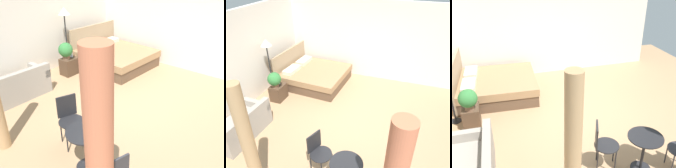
% 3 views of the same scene
% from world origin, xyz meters
% --- Properties ---
extents(ground_plane, '(8.56, 9.47, 0.02)m').
position_xyz_m(ground_plane, '(0.00, 0.00, -0.01)').
color(ground_plane, '#9E7A56').
extents(wall_back, '(8.56, 0.12, 2.72)m').
position_xyz_m(wall_back, '(0.00, 3.23, 1.36)').
color(wall_back, silver).
rests_on(wall_back, ground).
extents(wall_right, '(0.12, 6.47, 2.72)m').
position_xyz_m(wall_right, '(2.78, 0.00, 1.36)').
color(wall_right, silver).
rests_on(wall_right, ground).
extents(bed, '(1.99, 2.12, 1.12)m').
position_xyz_m(bed, '(1.61, 1.88, 0.28)').
color(bed, brown).
rests_on(bed, ground).
extents(couch, '(1.47, 0.83, 0.75)m').
position_xyz_m(couch, '(-1.40, 2.42, 0.27)').
color(couch, gray).
rests_on(couch, ground).
extents(nightstand, '(0.49, 0.36, 0.48)m').
position_xyz_m(nightstand, '(0.29, 2.48, 0.24)').
color(nightstand, '#473323').
rests_on(nightstand, ground).
extents(potted_plant, '(0.40, 0.40, 0.48)m').
position_xyz_m(potted_plant, '(0.19, 2.47, 0.74)').
color(potted_plant, brown).
rests_on(potted_plant, nightstand).
extents(vase, '(0.09, 0.09, 0.14)m').
position_xyz_m(vase, '(0.41, 2.51, 0.55)').
color(vase, silver).
rests_on(vase, nightstand).
extents(floor_lamp, '(0.33, 0.33, 1.79)m').
position_xyz_m(floor_lamp, '(0.57, 2.86, 1.54)').
color(floor_lamp, black).
rests_on(floor_lamp, ground).
extents(cafe_chair_near_couch, '(0.57, 0.57, 0.90)m').
position_xyz_m(cafe_chair_near_couch, '(-1.69, 0.23, 0.56)').
color(cafe_chair_near_couch, black).
rests_on(cafe_chair_near_couch, ground).
extents(curtain_right, '(0.22, 0.22, 2.36)m').
position_xyz_m(curtain_right, '(-2.53, 1.05, 1.18)').
color(curtain_right, tan).
rests_on(curtain_right, ground).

